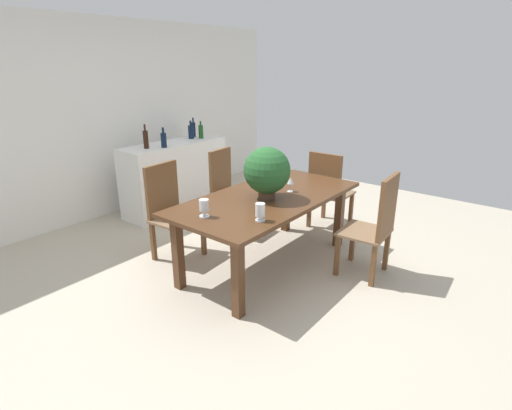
{
  "coord_description": "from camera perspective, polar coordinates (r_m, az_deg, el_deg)",
  "views": [
    {
      "loc": [
        -3.05,
        -2.42,
        2.04
      ],
      "look_at": [
        -0.1,
        -0.06,
        0.69
      ],
      "focal_mm": 28.0,
      "sensor_mm": 36.0,
      "label": 1
    }
  ],
  "objects": [
    {
      "name": "crystal_vase_center_near",
      "position": [
        3.48,
        -7.43,
        -0.25
      ],
      "size": [
        0.09,
        0.09,
        0.16
      ],
      "color": "silver",
      "rests_on": "dining_table"
    },
    {
      "name": "chair_foot_end",
      "position": [
        5.1,
        10.22,
        2.47
      ],
      "size": [
        0.49,
        0.49,
        1.0
      ],
      "rotation": [
        0.0,
        0.0,
        1.6
      ],
      "color": "brown",
      "rests_on": "ground"
    },
    {
      "name": "wine_bottle_green",
      "position": [
        6.18,
        -8.93,
        10.66
      ],
      "size": [
        0.06,
        0.06,
        0.28
      ],
      "color": "#0F1E38",
      "rests_on": "kitchen_counter"
    },
    {
      "name": "wine_glass",
      "position": [
        4.14,
        4.95,
        3.36
      ],
      "size": [
        0.07,
        0.07,
        0.15
      ],
      "color": "silver",
      "rests_on": "dining_table"
    },
    {
      "name": "dining_table",
      "position": [
        4.05,
        1.62,
        -0.01
      ],
      "size": [
        2.07,
        1.03,
        0.77
      ],
      "color": "#4C2D19",
      "rests_on": "ground"
    },
    {
      "name": "ground_plane",
      "position": [
        4.4,
        0.14,
        -7.92
      ],
      "size": [
        7.04,
        7.04,
        0.0
      ],
      "primitive_type": "plane",
      "color": "#BCB29E"
    },
    {
      "name": "wine_bottle_amber",
      "position": [
        5.45,
        -13.05,
        9.08
      ],
      "size": [
        0.08,
        0.08,
        0.26
      ],
      "color": "#0F1E38",
      "rests_on": "kitchen_counter"
    },
    {
      "name": "wine_bottle_tall",
      "position": [
        5.43,
        -15.47,
        9.07
      ],
      "size": [
        0.07,
        0.07,
        0.31
      ],
      "color": "black",
      "rests_on": "kitchen_counter"
    },
    {
      "name": "chair_far_left",
      "position": [
        4.4,
        -12.28,
        -0.27
      ],
      "size": [
        0.51,
        0.47,
        1.04
      ],
      "rotation": [
        0.0,
        0.0,
        0.08
      ],
      "color": "brown",
      "rests_on": "ground"
    },
    {
      "name": "crystal_vase_left",
      "position": [
        3.37,
        0.6,
        -0.88
      ],
      "size": [
        0.09,
        0.09,
        0.16
      ],
      "color": "silver",
      "rests_on": "dining_table"
    },
    {
      "name": "wine_bottle_dark",
      "position": [
        6.03,
        -9.28,
        10.31
      ],
      "size": [
        0.08,
        0.08,
        0.26
      ],
      "color": "#0F1E38",
      "rests_on": "kitchen_counter"
    },
    {
      "name": "flower_centerpiece",
      "position": [
        3.88,
        1.58,
        4.86
      ],
      "size": [
        0.46,
        0.46,
        0.51
      ],
      "color": "#4C3828",
      "rests_on": "dining_table"
    },
    {
      "name": "chair_far_right",
      "position": [
        5.01,
        -4.13,
        2.48
      ],
      "size": [
        0.47,
        0.5,
        1.03
      ],
      "rotation": [
        0.0,
        0.0,
        0.09
      ],
      "color": "brown",
      "rests_on": "ground"
    },
    {
      "name": "back_wall",
      "position": [
        5.92,
        -20.42,
        11.36
      ],
      "size": [
        6.4,
        0.1,
        2.6
      ],
      "primitive_type": "cube",
      "color": "white",
      "rests_on": "ground"
    },
    {
      "name": "chair_near_right",
      "position": [
        4.04,
        16.81,
        -2.44
      ],
      "size": [
        0.5,
        0.47,
        1.05
      ],
      "rotation": [
        0.0,
        0.0,
        3.2
      ],
      "color": "brown",
      "rests_on": "ground"
    },
    {
      "name": "kitchen_counter",
      "position": [
        5.87,
        -11.41,
        4.02
      ],
      "size": [
        1.57,
        0.53,
        0.98
      ],
      "primitive_type": "cube",
      "color": "white",
      "rests_on": "ground"
    },
    {
      "name": "wine_bottle_clear",
      "position": [
        6.02,
        -7.88,
        10.36
      ],
      "size": [
        0.07,
        0.07,
        0.25
      ],
      "color": "#194C1E",
      "rests_on": "kitchen_counter"
    }
  ]
}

